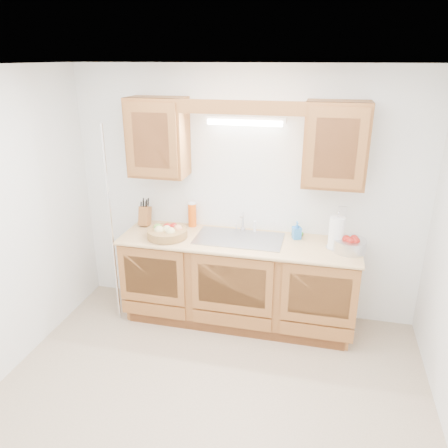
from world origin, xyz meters
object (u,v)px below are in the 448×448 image
(fruit_basket, at_px, (167,232))
(apple_bowl, at_px, (350,245))
(knife_block, at_px, (145,215))
(paper_towel, at_px, (336,233))

(fruit_basket, distance_m, apple_bowl, 1.72)
(knife_block, distance_m, paper_towel, 1.94)
(knife_block, bearing_deg, fruit_basket, -38.04)
(fruit_basket, distance_m, paper_towel, 1.60)
(paper_towel, bearing_deg, knife_block, 175.42)
(knife_block, bearing_deg, paper_towel, -5.05)
(paper_towel, distance_m, apple_bowl, 0.16)
(fruit_basket, height_order, apple_bowl, apple_bowl)
(paper_towel, relative_size, apple_bowl, 1.19)
(fruit_basket, distance_m, knife_block, 0.43)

